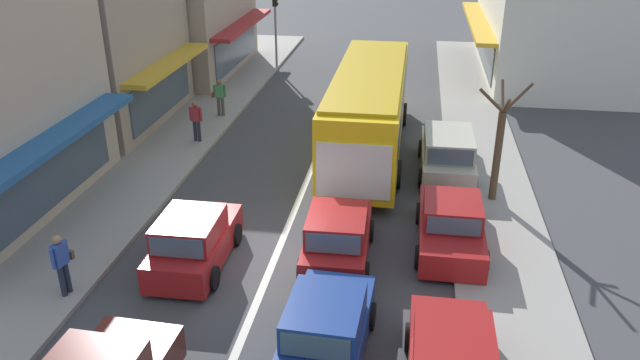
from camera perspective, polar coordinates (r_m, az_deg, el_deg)
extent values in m
plane|color=#3F3F42|center=(17.30, -4.10, -7.03)|extent=(140.00, 140.00, 0.00)
cube|color=silver|center=(20.73, -1.71, -1.26)|extent=(0.20, 28.00, 0.01)
cube|color=gray|center=(24.47, -16.72, 2.03)|extent=(5.20, 44.00, 0.14)
cube|color=gray|center=(22.39, 15.04, 0.07)|extent=(2.80, 44.00, 0.12)
cube|color=#23568E|center=(19.33, -23.33, 3.35)|extent=(1.10, 8.57, 0.20)
cube|color=#425160|center=(20.01, -23.74, -0.07)|extent=(0.06, 7.45, 1.80)
cube|color=gray|center=(28.28, -20.75, 11.33)|extent=(6.31, 7.70, 6.56)
cube|color=gold|center=(26.86, -13.70, 10.30)|extent=(1.10, 7.09, 0.20)
cube|color=#425160|center=(27.35, -14.25, 7.67)|extent=(0.06, 6.16, 1.80)
cube|color=maroon|center=(34.71, -7.08, 13.97)|extent=(1.10, 8.70, 0.20)
cube|color=#425160|center=(35.08, -7.65, 11.89)|extent=(0.06, 7.57, 1.80)
cube|color=gold|center=(36.24, 14.28, 13.87)|extent=(1.10, 12.10, 0.20)
cube|color=#425160|center=(36.53, 14.74, 11.82)|extent=(0.06, 10.52, 1.80)
cube|color=yellow|center=(23.55, 4.48, 6.54)|extent=(2.51, 10.80, 2.70)
cube|color=#425160|center=(23.42, 4.51, 7.48)|extent=(2.55, 10.37, 0.90)
cube|color=beige|center=(18.56, 3.07, 0.77)|extent=(2.25, 0.06, 1.76)
cube|color=#AF890F|center=(23.14, 4.60, 9.85)|extent=(2.39, 9.94, 0.12)
cylinder|color=black|center=(27.22, 2.34, 6.30)|extent=(0.26, 0.96, 0.96)
cylinder|color=black|center=(27.07, 7.63, 5.99)|extent=(0.26, 0.96, 0.96)
cylinder|color=black|center=(21.37, 0.36, 0.99)|extent=(0.26, 0.96, 0.96)
cylinder|color=black|center=(21.18, 7.07, 0.57)|extent=(0.26, 0.96, 0.96)
cube|color=maroon|center=(16.91, 1.64, -5.72)|extent=(1.73, 3.74, 0.76)
cube|color=maroon|center=(16.31, 1.57, -4.13)|extent=(1.57, 1.94, 0.64)
cube|color=#425160|center=(17.16, 1.90, -2.57)|extent=(1.40, 0.09, 0.54)
cube|color=#425160|center=(15.47, 1.20, -5.85)|extent=(1.37, 0.09, 0.51)
cylinder|color=black|center=(18.06, -0.60, -4.35)|extent=(0.20, 0.62, 0.62)
cylinder|color=black|center=(17.93, 4.61, -4.66)|extent=(0.20, 0.62, 0.62)
cylinder|color=black|center=(16.17, -1.69, -8.15)|extent=(0.20, 0.62, 0.62)
cylinder|color=black|center=(16.03, 4.18, -8.54)|extent=(0.20, 0.62, 0.62)
cube|color=maroon|center=(17.07, -11.32, -5.94)|extent=(1.68, 3.72, 0.76)
cube|color=maroon|center=(16.48, -11.85, -4.36)|extent=(1.54, 1.92, 0.64)
cube|color=#425160|center=(17.28, -10.82, -2.83)|extent=(1.40, 0.08, 0.54)
cube|color=#425160|center=(15.70, -13.00, -6.06)|extent=(1.37, 0.08, 0.51)
cylinder|color=black|center=(18.33, -12.61, -4.52)|extent=(0.19, 0.62, 0.62)
cylinder|color=black|center=(17.85, -7.64, -4.96)|extent=(0.19, 0.62, 0.62)
cylinder|color=black|center=(16.58, -15.19, -8.21)|extent=(0.19, 0.62, 0.62)
cylinder|color=black|center=(16.05, -9.72, -8.83)|extent=(0.19, 0.62, 0.62)
cube|color=#425160|center=(12.90, -18.45, -14.29)|extent=(1.51, 0.12, 0.58)
cube|color=navy|center=(13.71, 0.65, -13.96)|extent=(1.78, 3.76, 0.76)
cube|color=navy|center=(13.05, 0.42, -12.37)|extent=(1.59, 1.96, 0.64)
cube|color=#425160|center=(13.82, 1.17, -9.98)|extent=(1.40, 0.11, 0.54)
cube|color=#425160|center=(12.30, -0.44, -15.05)|extent=(1.37, 0.11, 0.51)
cylinder|color=black|center=(14.83, -1.74, -11.57)|extent=(0.20, 0.63, 0.62)
cylinder|color=black|center=(14.62, 4.69, -12.26)|extent=(0.20, 0.63, 0.62)
cube|color=maroon|center=(12.50, 12.15, -14.98)|extent=(1.52, 1.90, 0.64)
cube|color=#425160|center=(13.26, 11.97, -12.31)|extent=(1.40, 0.06, 0.54)
cylinder|color=black|center=(14.12, 8.15, -14.01)|extent=(0.18, 0.62, 0.62)
cylinder|color=black|center=(14.25, 14.96, -14.31)|extent=(0.18, 0.62, 0.62)
cube|color=maroon|center=(17.92, 11.82, -4.45)|extent=(1.72, 4.20, 0.72)
cube|color=maroon|center=(17.52, 12.02, -2.73)|extent=(1.56, 1.80, 0.60)
cube|color=#425160|center=(18.34, 11.91, -1.41)|extent=(1.44, 0.06, 0.51)
cube|color=#425160|center=(16.71, 12.14, -4.17)|extent=(1.40, 0.06, 0.48)
cylinder|color=black|center=(19.08, 9.06, -2.99)|extent=(0.18, 0.62, 0.62)
cylinder|color=black|center=(19.20, 14.20, -3.30)|extent=(0.18, 0.62, 0.62)
cylinder|color=black|center=(16.88, 8.98, -6.93)|extent=(0.18, 0.62, 0.62)
cylinder|color=black|center=(17.01, 14.82, -7.25)|extent=(0.18, 0.62, 0.62)
cube|color=#B7B29E|center=(22.63, 11.49, 1.98)|extent=(1.82, 4.52, 0.76)
cube|color=#B7B29E|center=(22.04, 11.69, 3.36)|extent=(1.67, 2.62, 0.68)
cube|color=#425160|center=(23.28, 11.54, 4.53)|extent=(1.51, 0.08, 0.58)
cube|color=#425160|center=(20.82, 11.85, 2.04)|extent=(1.48, 0.08, 0.54)
cylinder|color=black|center=(23.92, 9.21, 2.89)|extent=(0.19, 0.62, 0.62)
cylinder|color=black|center=(24.03, 13.41, 2.62)|extent=(0.19, 0.62, 0.62)
cylinder|color=black|center=(21.43, 9.26, 0.22)|extent=(0.19, 0.62, 0.62)
cylinder|color=black|center=(21.56, 13.93, -0.05)|extent=(0.19, 0.62, 0.62)
cylinder|color=gray|center=(35.37, -4.06, 13.30)|extent=(0.12, 0.12, 4.20)
cube|color=black|center=(35.06, -4.15, 16.11)|extent=(0.24, 0.24, 0.68)
sphere|color=orange|center=(35.03, -3.92, 16.12)|extent=(0.13, 0.13, 0.13)
sphere|color=black|center=(35.06, -3.91, 15.77)|extent=(0.13, 0.13, 0.13)
cylinder|color=brown|center=(20.34, 15.87, 1.92)|extent=(0.24, 0.24, 3.05)
cylinder|color=brown|center=(20.16, 16.36, 7.40)|extent=(0.10, 1.02, 0.81)
cylinder|color=brown|center=(19.74, 17.63, 7.17)|extent=(0.83, 0.10, 0.99)
cylinder|color=brown|center=(19.27, 16.65, 6.45)|extent=(0.10, 1.01, 0.74)
cylinder|color=brown|center=(19.67, 15.41, 7.02)|extent=(0.82, 0.10, 0.77)
cylinder|color=#4C4742|center=(27.92, -8.88, 6.67)|extent=(0.14, 0.14, 0.84)
cylinder|color=#4C4742|center=(27.96, -9.24, 6.67)|extent=(0.14, 0.14, 0.84)
cube|color=#478951|center=(27.74, -9.16, 8.05)|extent=(0.38, 0.25, 0.56)
sphere|color=brown|center=(27.63, -9.21, 8.84)|extent=(0.22, 0.22, 0.22)
cylinder|color=#478951|center=(27.69, -8.67, 8.05)|extent=(0.09, 0.09, 0.54)
cylinder|color=#478951|center=(27.79, -9.65, 8.04)|extent=(0.09, 0.09, 0.54)
cube|color=maroon|center=(27.84, -9.77, 7.67)|extent=(0.12, 0.25, 0.22)
cylinder|color=#232838|center=(25.17, -11.35, 4.45)|extent=(0.14, 0.14, 0.84)
cylinder|color=#232838|center=(25.08, -11.00, 4.40)|extent=(0.14, 0.14, 0.84)
cube|color=#A82D38|center=(24.90, -11.31, 5.94)|extent=(0.40, 0.29, 0.56)
sphere|color=brown|center=(24.77, -11.38, 6.81)|extent=(0.22, 0.22, 0.22)
cylinder|color=#A82D38|center=(25.02, -11.78, 5.99)|extent=(0.09, 0.09, 0.54)
cylinder|color=#A82D38|center=(24.77, -10.83, 5.88)|extent=(0.09, 0.09, 0.54)
cylinder|color=#232838|center=(16.50, -22.52, -8.52)|extent=(0.14, 0.14, 0.84)
cylinder|color=#232838|center=(16.61, -22.11, -8.21)|extent=(0.14, 0.14, 0.84)
cube|color=#3351A8|center=(16.21, -22.71, -6.28)|extent=(0.29, 0.40, 0.56)
sphere|color=#9E7051|center=(16.02, -22.94, -5.05)|extent=(0.22, 0.22, 0.22)
cylinder|color=#3351A8|center=(16.06, -23.27, -6.68)|extent=(0.09, 0.09, 0.54)
cylinder|color=#3351A8|center=(16.35, -22.16, -5.89)|extent=(0.09, 0.09, 0.54)
cube|color=brown|center=(16.50, -21.96, -6.31)|extent=(0.25, 0.15, 0.22)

